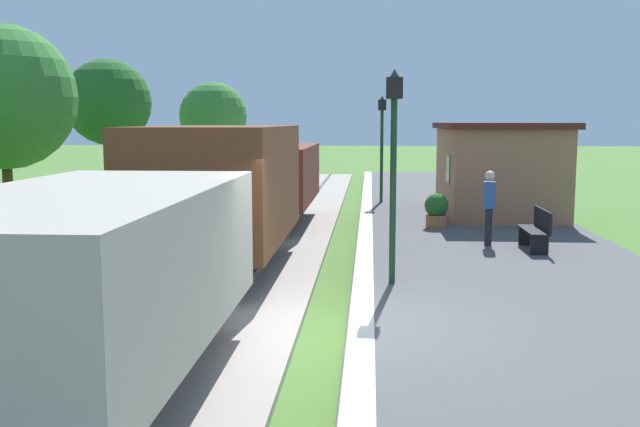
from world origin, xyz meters
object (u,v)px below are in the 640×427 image
Objects in this scene: potted_planter at (436,210)px; tree_trackside_far at (3,97)px; freight_train at (221,202)px; tree_field_distant at (213,116)px; lamp_post_near at (394,137)px; bench_near_hut at (537,229)px; lamp_post_far at (382,129)px; person_waiting at (489,205)px; tree_field_left at (108,102)px; station_hut at (497,168)px.

tree_trackside_far is at bearing 178.91° from potted_planter.
freight_train is 19.29m from tree_field_distant.
freight_train is at bearing -131.24° from potted_planter.
freight_train is 3.80m from lamp_post_near.
freight_train is 5.24× the size of lamp_post_near.
bench_near_hut is at bearing -13.97° from tree_trackside_far.
lamp_post_near is at bearing -90.00° from lamp_post_far.
tree_field_left reaches higher than person_waiting.
bench_near_hut is 3.73m from potted_planter.
potted_planter is (4.68, 5.34, -0.78)m from freight_train.
person_waiting is (-1.18, -5.81, -0.47)m from station_hut.
lamp_post_far is (-3.50, 2.77, 1.15)m from station_hut.
lamp_post_near is 0.76× the size of tree_field_distant.
person_waiting is at bearing -58.31° from tree_field_distant.
tree_field_distant is at bearing 123.86° from potted_planter.
potted_planter is at bearing 120.53° from bench_near_hut.
lamp_post_near is (-3.28, -3.49, 2.08)m from bench_near_hut.
person_waiting is 16.46m from tree_field_left.
potted_planter is at bearing -76.84° from lamp_post_far.
freight_train is 3.58× the size of tree_field_left.
bench_near_hut is at bearing 155.14° from person_waiting.
lamp_post_near is at bearing -33.27° from tree_trackside_far.
potted_planter is at bearing 78.34° from lamp_post_near.
tree_field_left reaches higher than tree_field_distant.
freight_train is 10.87m from station_hut.
person_waiting is at bearing -70.75° from potted_planter.
lamp_post_near is 0.64× the size of tree_trackside_far.
person_waiting reaches higher than bench_near_hut.
bench_near_hut is 0.28× the size of tree_field_left.
tree_field_left reaches higher than potted_planter.
station_hut is 5.95m from person_waiting.
freight_train is at bearing 29.85° from person_waiting.
potted_planter is 14.25m from tree_field_left.
bench_near_hut is 20.00m from tree_field_distant.
lamp_post_far is at bearing 90.00° from lamp_post_near.
station_hut is at bearing 11.70° from tree_trackside_far.
tree_trackside_far reaches higher than tree_field_distant.
station_hut is 1.19× the size of tree_field_distant.
potted_planter is 12.32m from tree_trackside_far.
lamp_post_near reaches higher than person_waiting.
potted_planter is at bearing -1.09° from tree_trackside_far.
tree_trackside_far is 1.18× the size of tree_field_distant.
person_waiting is 4.92m from lamp_post_near.
bench_near_hut is (6.58, 2.13, -0.78)m from freight_train.
station_hut is 1.07× the size of tree_field_left.
lamp_post_near reaches higher than bench_near_hut.
bench_near_hut is 9.92m from lamp_post_far.
station_hut is 10.51m from lamp_post_near.
lamp_post_near reaches higher than station_hut.
person_waiting is at bearing -74.90° from lamp_post_far.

